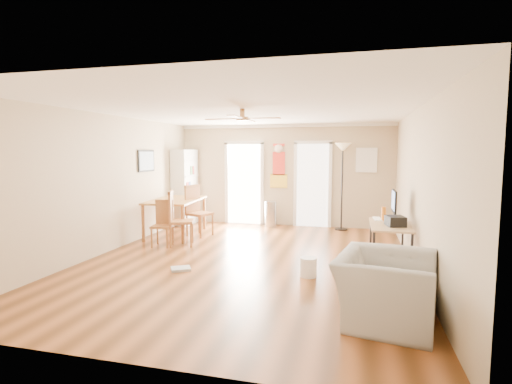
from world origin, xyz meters
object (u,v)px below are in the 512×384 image
(printer, at_px, (395,221))
(dining_table, at_px, (176,217))
(dining_chair_near, at_px, (162,224))
(trash_can, at_px, (271,214))
(torchiere_lamp, at_px, (342,187))
(dining_chair_right_a, at_px, (200,211))
(armchair, at_px, (385,288))
(wastebasket_a, at_px, (308,267))
(bookshelf, at_px, (185,187))
(computer_desk, at_px, (389,244))
(dining_chair_right_b, at_px, (182,218))

(printer, bearing_deg, dining_table, 149.62)
(dining_chair_near, bearing_deg, printer, -11.79)
(trash_can, relative_size, torchiere_lamp, 0.31)
(dining_chair_right_a, bearing_deg, armchair, -115.17)
(printer, xyz_separation_m, wastebasket_a, (-1.31, -0.87, -0.62))
(bookshelf, distance_m, computer_desk, 5.59)
(dining_chair_right_b, distance_m, armchair, 4.66)
(dining_chair_right_a, xyz_separation_m, dining_chair_near, (-0.35, -1.13, -0.11))
(computer_desk, height_order, armchair, armchair)
(bookshelf, relative_size, dining_chair_right_b, 1.76)
(trash_can, xyz_separation_m, wastebasket_a, (1.41, -3.82, -0.18))
(wastebasket_a, bearing_deg, computer_desk, 39.70)
(bookshelf, xyz_separation_m, wastebasket_a, (3.67, -3.61, -0.83))
(wastebasket_a, relative_size, armchair, 0.25)
(dining_table, distance_m, dining_chair_right_a, 0.58)
(dining_chair_right_a, xyz_separation_m, armchair, (3.75, -3.71, -0.19))
(bookshelf, xyz_separation_m, torchiere_lamp, (4.02, 0.21, 0.08))
(dining_table, xyz_separation_m, trash_can, (1.87, 1.56, -0.09))
(bookshelf, relative_size, dining_table, 1.18)
(dining_chair_right_b, distance_m, printer, 4.09)
(dining_table, distance_m, printer, 4.82)
(dining_chair_right_b, bearing_deg, printer, -116.65)
(dining_table, height_order, computer_desk, dining_table)
(computer_desk, height_order, wastebasket_a, computer_desk)
(bookshelf, bearing_deg, armchair, -50.36)
(torchiere_lamp, relative_size, computer_desk, 1.65)
(dining_table, xyz_separation_m, torchiere_lamp, (3.64, 1.56, 0.64))
(computer_desk, xyz_separation_m, armchair, (-0.23, -2.40, 0.04))
(dining_chair_right_b, height_order, armchair, dining_chair_right_b)
(printer, bearing_deg, computer_desk, 99.04)
(computer_desk, bearing_deg, wastebasket_a, -140.30)
(trash_can, distance_m, wastebasket_a, 4.08)
(computer_desk, bearing_deg, dining_chair_near, 177.58)
(dining_chair_right_a, distance_m, wastebasket_a, 3.63)
(torchiere_lamp, relative_size, printer, 6.61)
(dining_chair_right_a, bearing_deg, torchiere_lamp, -44.83)
(dining_chair_right_b, bearing_deg, dining_chair_right_a, -19.33)
(bookshelf, bearing_deg, wastebasket_a, -48.15)
(dining_chair_right_b, xyz_separation_m, computer_desk, (3.98, -0.35, -0.21))
(wastebasket_a, bearing_deg, torchiere_lamp, 84.70)
(torchiere_lamp, xyz_separation_m, computer_desk, (0.89, -2.79, -0.71))
(dining_chair_near, xyz_separation_m, printer, (4.40, -0.35, 0.31))
(dining_table, xyz_separation_m, dining_chair_near, (0.20, -1.05, 0.05))
(bookshelf, height_order, dining_chair_right_a, bookshelf)
(dining_chair_right_a, bearing_deg, dining_chair_near, -177.77)
(torchiere_lamp, bearing_deg, dining_table, -156.80)
(bookshelf, xyz_separation_m, dining_chair_right_b, (0.93, -2.23, -0.42))
(dining_table, bearing_deg, dining_chair_near, -79.26)
(dining_chair_right_b, relative_size, printer, 3.47)
(bookshelf, distance_m, dining_chair_near, 2.52)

